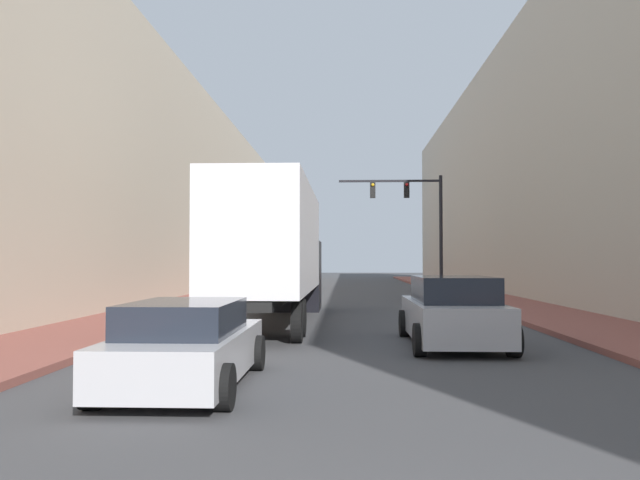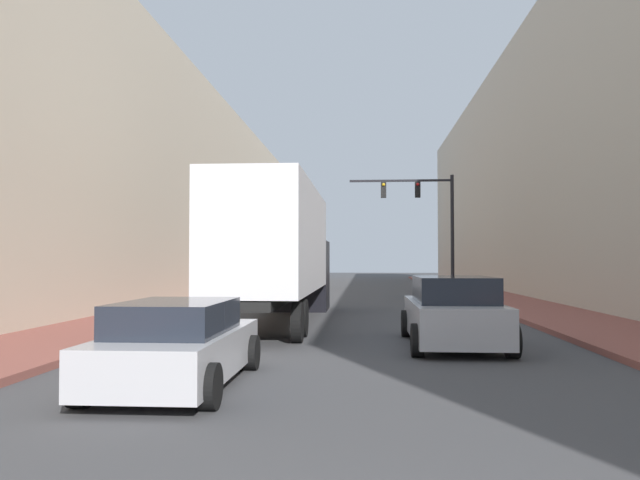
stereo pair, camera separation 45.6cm
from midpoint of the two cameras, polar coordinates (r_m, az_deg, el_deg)
The scene contains 8 objects.
sidewalk_right at distance 33.61m, azimuth 14.41°, elevation -5.14°, with size 3.41×80.00×0.15m.
sidewalk_left at distance 33.67m, azimuth -10.06°, elevation -5.17°, with size 3.41×80.00×0.15m.
building_right at distance 35.25m, azimuth 21.86°, elevation 6.99°, with size 6.00×80.00×14.75m.
building_left at distance 35.19m, azimuth -17.53°, elevation 5.18°, with size 6.00×80.00×12.59m.
semi_truck at distance 20.38m, azimuth -4.78°, elevation -0.89°, with size 2.53×12.56×4.26m.
sedan_car at distance 10.39m, azimuth -13.33°, elevation -9.37°, with size 2.05×4.41×1.38m.
suv_car at distance 15.19m, azimuth 11.16°, elevation -6.53°, with size 2.21×4.77×1.65m.
traffic_signal_gantry at distance 35.51m, azimuth 8.57°, elevation 2.42°, with size 5.83×0.35×6.82m.
Camera 1 is at (-0.09, -2.84, 2.02)m, focal length 35.00 mm.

